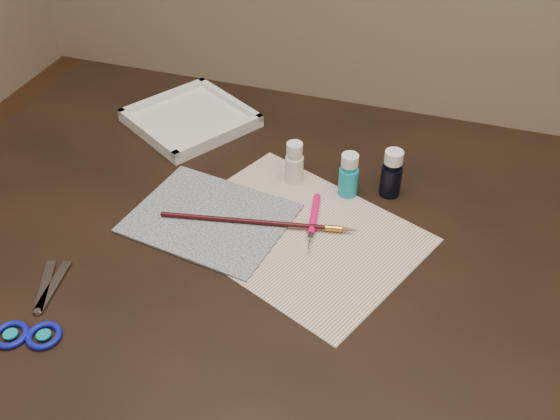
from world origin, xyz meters
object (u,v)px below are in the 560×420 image
(paint_bottle_white, at_px, (294,162))
(paint_bottle_navy, at_px, (392,173))
(scissors, at_px, (36,303))
(palette_tray, at_px, (190,118))
(canvas, at_px, (210,218))
(paint_bottle_cyan, at_px, (349,175))
(paper, at_px, (297,233))

(paint_bottle_white, distance_m, paint_bottle_navy, 0.17)
(scissors, relative_size, palette_tray, 0.89)
(paint_bottle_white, height_order, scissors, paint_bottle_white)
(canvas, relative_size, palette_tray, 1.19)
(paint_bottle_cyan, distance_m, paint_bottle_navy, 0.07)
(paint_bottle_white, distance_m, scissors, 0.48)
(paint_bottle_navy, bearing_deg, paint_bottle_cyan, -160.92)
(canvas, height_order, palette_tray, palette_tray)
(canvas, distance_m, palette_tray, 0.31)
(canvas, xyz_separation_m, paint_bottle_navy, (0.27, 0.16, 0.04))
(paper, bearing_deg, paint_bottle_cyan, 67.43)
(paper, bearing_deg, paint_bottle_navy, 51.07)
(canvas, height_order, paint_bottle_cyan, paint_bottle_cyan)
(paint_bottle_cyan, height_order, palette_tray, paint_bottle_cyan)
(canvas, xyz_separation_m, scissors, (-0.16, -0.25, 0.00))
(paint_bottle_white, xyz_separation_m, palette_tray, (-0.26, 0.12, -0.03))
(scissors, bearing_deg, canvas, -55.92)
(canvas, bearing_deg, palette_tray, 120.35)
(paint_bottle_white, height_order, paint_bottle_cyan, paint_bottle_cyan)
(scissors, height_order, palette_tray, palette_tray)
(paint_bottle_white, bearing_deg, scissors, -123.34)
(paint_bottle_white, bearing_deg, palette_tray, 155.05)
(paint_bottle_cyan, bearing_deg, paint_bottle_white, 175.19)
(paper, xyz_separation_m, canvas, (-0.15, -0.01, 0.00))
(paint_bottle_white, xyz_separation_m, paint_bottle_navy, (0.17, 0.02, 0.00))
(paper, xyz_separation_m, paint_bottle_cyan, (0.05, 0.13, 0.04))
(paint_bottle_white, xyz_separation_m, scissors, (-0.26, -0.40, -0.03))
(paint_bottle_cyan, height_order, scissors, paint_bottle_cyan)
(paint_bottle_navy, bearing_deg, paint_bottle_white, -174.73)
(paint_bottle_white, relative_size, scissors, 0.42)
(scissors, bearing_deg, paint_bottle_navy, -69.38)
(paint_bottle_navy, height_order, scissors, paint_bottle_navy)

